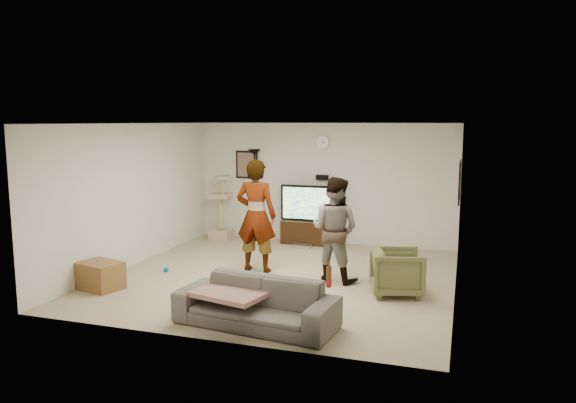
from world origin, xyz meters
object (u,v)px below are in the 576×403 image
(person_right, at_px, (335,229))
(armchair, at_px, (397,272))
(sofa, at_px, (256,303))
(beer_bottle, at_px, (329,277))
(tv, at_px, (310,203))
(floor_lamp, at_px, (255,195))
(side_table, at_px, (100,276))
(tv_stand, at_px, (310,232))
(cat_tree, at_px, (221,207))
(person_left, at_px, (256,216))

(person_right, height_order, armchair, person_right)
(sofa, xyz_separation_m, beer_bottle, (0.93, 0.00, 0.42))
(tv, xyz_separation_m, floor_lamp, (-1.23, 0.01, 0.12))
(person_right, distance_m, side_table, 3.68)
(tv_stand, xyz_separation_m, side_table, (-2.20, -3.98, -0.03))
(person_right, height_order, beer_bottle, person_right)
(floor_lamp, height_order, sofa, floor_lamp)
(cat_tree, bearing_deg, tv_stand, 3.35)
(floor_lamp, height_order, person_left, floor_lamp)
(beer_bottle, bearing_deg, tv_stand, 108.29)
(tv, xyz_separation_m, cat_tree, (-1.97, -0.12, -0.16))
(beer_bottle, bearing_deg, cat_tree, 127.70)
(sofa, bearing_deg, side_table, 172.92)
(tv_stand, distance_m, person_left, 2.43)
(floor_lamp, bearing_deg, tv_stand, -0.24)
(cat_tree, height_order, beer_bottle, cat_tree)
(floor_lamp, distance_m, person_left, 2.49)
(beer_bottle, bearing_deg, tv, 108.29)
(person_right, bearing_deg, floor_lamp, -33.21)
(person_left, relative_size, side_table, 3.04)
(cat_tree, xyz_separation_m, beer_bottle, (3.52, -4.55, 0.02))
(armchair, bearing_deg, person_left, 62.19)
(cat_tree, bearing_deg, side_table, -93.29)
(beer_bottle, height_order, side_table, beer_bottle)
(cat_tree, xyz_separation_m, sofa, (2.59, -4.55, -0.40))
(tv_stand, xyz_separation_m, armchair, (2.13, -2.85, 0.10))
(cat_tree, height_order, person_left, person_left)
(person_right, bearing_deg, armchair, 171.81)
(person_left, relative_size, sofa, 0.95)
(tv_stand, height_order, tv, tv)
(tv_stand, xyz_separation_m, tv, (0.00, 0.00, 0.61))
(tv, relative_size, armchair, 1.69)
(person_right, bearing_deg, side_table, 38.49)
(floor_lamp, distance_m, beer_bottle, 5.44)
(person_left, bearing_deg, cat_tree, -53.24)
(person_right, bearing_deg, cat_tree, -23.88)
(cat_tree, xyz_separation_m, armchair, (4.11, -2.73, -0.36))
(sofa, bearing_deg, cat_tree, 126.20)
(cat_tree, bearing_deg, tv, 3.35)
(armchair, bearing_deg, tv, 21.60)
(tv_stand, distance_m, armchair, 3.56)
(tv_stand, relative_size, person_left, 0.60)
(tv, distance_m, armchair, 3.60)
(tv_stand, xyz_separation_m, beer_bottle, (1.54, -4.66, 0.47))
(person_left, distance_m, person_right, 1.40)
(floor_lamp, bearing_deg, cat_tree, -170.79)
(armchair, bearing_deg, person_right, 53.27)
(person_left, height_order, sofa, person_left)
(floor_lamp, xyz_separation_m, cat_tree, (-0.74, -0.12, -0.28))
(person_right, relative_size, beer_bottle, 6.69)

